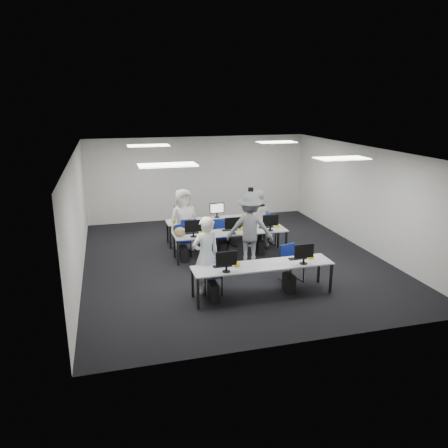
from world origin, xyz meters
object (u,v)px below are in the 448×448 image
object	(u,v)px
chair_5	(189,240)
student_2	(184,220)
student_1	(257,219)
chair_3	(221,242)
chair_6	(228,238)
chair_7	(262,233)
chair_2	(183,246)
student_0	(206,255)
desk_mid	(231,233)
student_3	(260,219)
photographer	(250,229)
chair_0	(213,281)
chair_4	(265,236)
desk_front	(263,267)
chair_1	(291,270)

from	to	relation	value
chair_5	student_2	xyz separation A→B (m)	(-0.13, 0.04, 0.60)
student_1	chair_3	bearing A→B (deg)	8.30
chair_6	chair_7	distance (m)	1.10
chair_2	chair_3	size ratio (longest dim) A/B	0.94
chair_3	chair_5	xyz separation A→B (m)	(-0.89, 0.37, 0.02)
student_1	student_2	world-z (taller)	student_2
student_0	student_2	distance (m)	3.07
desk_mid	student_3	world-z (taller)	student_3
student_2	student_3	xyz separation A→B (m)	(2.34, 0.02, -0.16)
chair_2	photographer	bearing A→B (deg)	-29.63
chair_0	student_1	distance (m)	3.49
chair_5	photographer	xyz separation A→B (m)	(1.38, -1.48, 0.66)
chair_6	student_3	size ratio (longest dim) A/B	0.55
photographer	chair_4	bearing A→B (deg)	-106.15
student_0	student_2	xyz separation A→B (m)	(0.04, 3.07, 0.01)
chair_2	student_0	bearing A→B (deg)	-84.81
desk_front	student_1	bearing A→B (deg)	73.21
chair_1	student_0	bearing A→B (deg)	168.28
chair_6	chair_4	bearing A→B (deg)	-27.58
student_0	chair_0	bearing A→B (deg)	163.79
desk_front	chair_3	world-z (taller)	chair_3
chair_4	student_1	bearing A→B (deg)	170.17
desk_mid	chair_3	xyz separation A→B (m)	(-0.14, 0.50, -0.39)
desk_front	chair_7	bearing A→B (deg)	70.24
chair_2	chair_4	size ratio (longest dim) A/B	0.89
desk_front	chair_6	world-z (taller)	chair_6
chair_3	student_2	size ratio (longest dim) A/B	0.50
chair_2	student_2	size ratio (longest dim) A/B	0.47
chair_5	student_3	size ratio (longest dim) A/B	0.65
chair_0	chair_7	distance (m)	3.81
desk_front	chair_1	world-z (taller)	chair_1
student_2	chair_4	bearing A→B (deg)	-19.29
student_0	student_1	distance (m)	3.53
student_1	student_3	bearing A→B (deg)	-122.03
chair_6	chair_7	size ratio (longest dim) A/B	0.83
chair_3	student_0	world-z (taller)	student_0
chair_2	student_3	bearing A→B (deg)	14.70
chair_1	chair_5	bearing A→B (deg)	109.53
chair_2	chair_5	bearing A→B (deg)	63.20
chair_4	student_0	distance (m)	3.79
photographer	desk_mid	bearing A→B (deg)	-39.89
student_3	chair_7	bearing A→B (deg)	-19.34
desk_mid	photographer	distance (m)	0.75
chair_4	student_2	xyz separation A→B (m)	(-2.42, 0.25, 0.61)
chair_6	student_2	size ratio (longest dim) A/B	0.45
desk_front	chair_5	size ratio (longest dim) A/B	3.28
student_0	chair_4	bearing A→B (deg)	-145.47
chair_2	chair_0	bearing A→B (deg)	-81.39
chair_3	chair_7	bearing A→B (deg)	33.94
desk_front	student_2	world-z (taller)	student_2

